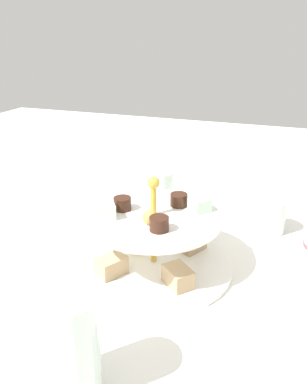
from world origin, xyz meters
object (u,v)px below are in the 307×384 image
Objects in this scene: water_glass_tall_right at (65,344)px; tiered_serving_stand at (153,243)px; water_glass_mid_back at (161,190)px; water_glass_short_left at (269,216)px.

tiered_serving_stand is at bearing -90.90° from water_glass_tall_right.
water_glass_tall_right is at bearing 97.17° from water_glass_mid_back.
water_glass_tall_right is (0.00, 0.27, 0.02)m from tiered_serving_stand.
water_glass_short_left is 0.25m from water_glass_mid_back.
water_glass_mid_back is (0.06, -0.50, -0.02)m from water_glass_tall_right.
water_glass_short_left is at bearing -111.02° from water_glass_tall_right.
water_glass_short_left is at bearing -131.12° from tiered_serving_stand.
water_glass_tall_right is 0.51m from water_glass_short_left.
tiered_serving_stand is 0.27m from water_glass_tall_right.
water_glass_tall_right is 0.51m from water_glass_mid_back.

